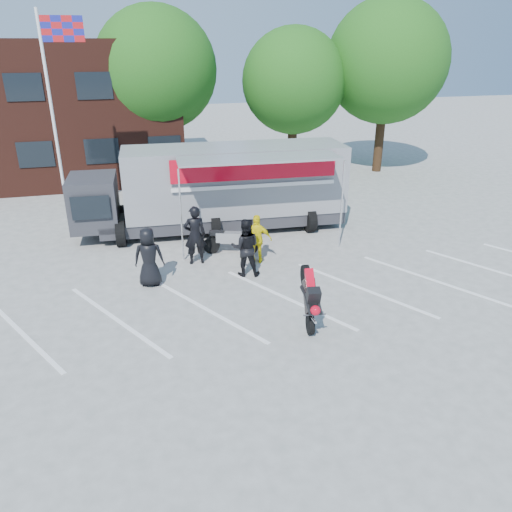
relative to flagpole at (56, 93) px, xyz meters
name	(u,v)px	position (x,y,z in m)	size (l,w,h in m)	color
ground	(291,316)	(6.24, -10.00, -5.05)	(100.00, 100.00, 0.00)	#A8A8A3
parking_bay_lines	(280,299)	(6.24, -9.00, -5.05)	(18.00, 5.00, 0.01)	white
office_building	(0,112)	(-3.76, 8.00, -1.55)	(18.00, 8.00, 7.00)	#441E15
flagpole	(56,93)	(0.00, 0.00, 0.00)	(1.61, 0.12, 8.00)	white
tree_left	(156,69)	(4.24, 6.00, 0.51)	(6.12, 6.12, 8.64)	#382314
tree_mid	(294,81)	(11.24, 5.00, -0.11)	(5.44, 5.44, 7.68)	#382314
tree_right	(387,62)	(16.24, 4.50, 0.82)	(6.46, 6.46, 9.12)	#382314
transporter_truck	(224,229)	(5.82, -2.81, -5.05)	(10.24, 4.93, 3.26)	gray
parked_motorcycle	(231,254)	(5.56, -5.34, -5.05)	(0.66, 1.97, 1.03)	#A7A7AC
stunt_bike_rider	(305,322)	(6.50, -10.41, -5.05)	(0.72, 1.52, 1.79)	black
spectator_leather_a	(149,257)	(2.69, -7.10, -4.13)	(0.90, 0.59, 1.84)	black
spectator_leather_b	(195,235)	(4.27, -5.83, -4.05)	(0.73, 0.48, 2.00)	black
spectator_leather_c	(245,247)	(5.67, -7.13, -4.11)	(0.91, 0.71, 1.88)	black
spectator_hivis	(257,239)	(6.27, -6.28, -4.22)	(0.98, 0.41, 1.67)	#FFE90D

